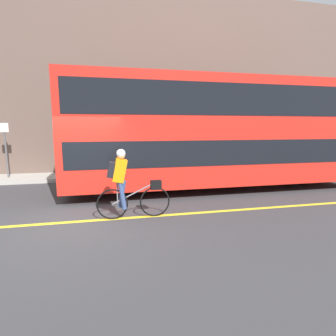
% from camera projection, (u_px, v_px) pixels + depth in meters
% --- Properties ---
extents(ground_plane, '(80.00, 80.00, 0.00)m').
position_uv_depth(ground_plane, '(73.00, 221.00, 6.22)').
color(ground_plane, '#38383A').
extents(road_center_line, '(50.00, 0.14, 0.01)m').
position_uv_depth(road_center_line, '(72.00, 222.00, 6.17)').
color(road_center_line, yellow).
rests_on(road_center_line, ground_plane).
extents(sidewalk_curb, '(60.00, 1.69, 0.16)m').
position_uv_depth(sidewalk_curb, '(90.00, 176.00, 11.59)').
color(sidewalk_curb, '#A8A399').
rests_on(sidewalk_curb, ground_plane).
extents(building_facade, '(60.00, 0.30, 8.59)m').
position_uv_depth(building_facade, '(87.00, 81.00, 11.90)').
color(building_facade, brown).
rests_on(building_facade, ground_plane).
extents(bus, '(10.29, 2.50, 3.83)m').
position_uv_depth(bus, '(216.00, 130.00, 9.22)').
color(bus, black).
rests_on(bus, ground_plane).
extents(cyclist_on_bike, '(1.79, 0.32, 1.70)m').
position_uv_depth(cyclist_on_bike, '(126.00, 182.00, 6.29)').
color(cyclist_on_bike, black).
rests_on(cyclist_on_bike, ground_plane).
extents(street_sign_post, '(0.36, 0.09, 2.27)m').
position_uv_depth(street_sign_post, '(6.00, 147.00, 10.61)').
color(street_sign_post, '#59595B').
rests_on(street_sign_post, sidewalk_curb).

